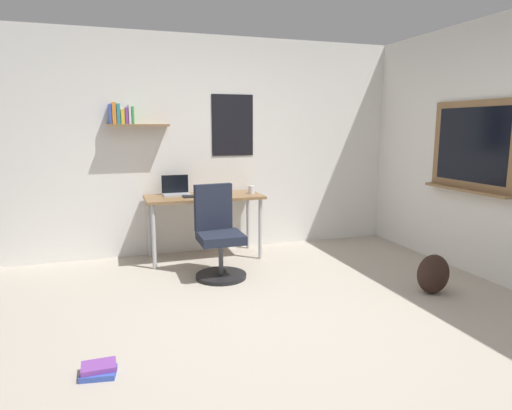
# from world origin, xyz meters

# --- Properties ---
(ground_plane) EXTENTS (5.20, 5.20, 0.00)m
(ground_plane) POSITION_xyz_m (0.00, 0.00, 0.00)
(ground_plane) COLOR #ADA393
(ground_plane) RESTS_ON ground
(wall_back) EXTENTS (5.00, 0.30, 2.60)m
(wall_back) POSITION_xyz_m (-0.01, 2.45, 1.30)
(wall_back) COLOR silver
(wall_back) RESTS_ON ground
(desk) EXTENTS (1.34, 0.60, 0.75)m
(desk) POSITION_xyz_m (-0.15, 2.07, 0.66)
(desk) COLOR olive
(desk) RESTS_ON ground
(office_chair) EXTENTS (0.52, 0.52, 0.95)m
(office_chair) POSITION_xyz_m (-0.15, 1.38, 0.41)
(office_chair) COLOR black
(office_chair) RESTS_ON ground
(laptop) EXTENTS (0.31, 0.21, 0.23)m
(laptop) POSITION_xyz_m (-0.45, 2.21, 0.80)
(laptop) COLOR #ADAFB5
(laptop) RESTS_ON desk
(keyboard) EXTENTS (0.37, 0.13, 0.02)m
(keyboard) POSITION_xyz_m (-0.22, 2.00, 0.76)
(keyboard) COLOR black
(keyboard) RESTS_ON desk
(computer_mouse) EXTENTS (0.10, 0.06, 0.03)m
(computer_mouse) POSITION_xyz_m (0.06, 2.00, 0.76)
(computer_mouse) COLOR #262628
(computer_mouse) RESTS_ON desk
(coffee_mug) EXTENTS (0.08, 0.08, 0.09)m
(coffee_mug) POSITION_xyz_m (0.42, 2.05, 0.79)
(coffee_mug) COLOR silver
(coffee_mug) RESTS_ON desk
(backpack) EXTENTS (0.32, 0.22, 0.37)m
(backpack) POSITION_xyz_m (1.63, 0.28, 0.19)
(backpack) COLOR black
(backpack) RESTS_ON ground
(book_stack_on_floor) EXTENTS (0.23, 0.19, 0.07)m
(book_stack_on_floor) POSITION_xyz_m (-1.31, -0.23, 0.03)
(book_stack_on_floor) COLOR #3851B2
(book_stack_on_floor) RESTS_ON ground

